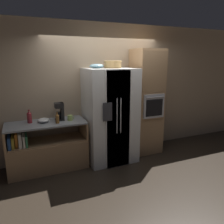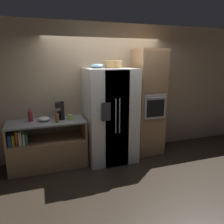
{
  "view_description": "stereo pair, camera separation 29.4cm",
  "coord_description": "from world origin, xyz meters",
  "px_view_note": "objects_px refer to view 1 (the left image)",
  "views": [
    {
      "loc": [
        -1.65,
        -3.93,
        2.06
      ],
      "look_at": [
        -0.0,
        -0.04,
        1.04
      ],
      "focal_mm": 35.0,
      "sensor_mm": 36.0,
      "label": 1
    },
    {
      "loc": [
        -1.37,
        -4.04,
        2.06
      ],
      "look_at": [
        -0.0,
        -0.04,
        1.04
      ],
      "focal_mm": 35.0,
      "sensor_mm": 36.0,
      "label": 2
    }
  ],
  "objects_px": {
    "refrigerator": "(110,116)",
    "mug": "(70,118)",
    "wicker_basket": "(113,64)",
    "fruit_bowl": "(97,66)",
    "bottle_short": "(57,118)",
    "coffee_maker": "(60,111)",
    "bottle_tall": "(29,117)",
    "wall_oven": "(146,102)",
    "mixing_bowl": "(44,120)"
  },
  "relations": [
    {
      "from": "bottle_short",
      "to": "mixing_bowl",
      "type": "relative_size",
      "value": 0.97
    },
    {
      "from": "refrigerator",
      "to": "mixing_bowl",
      "type": "height_order",
      "value": "refrigerator"
    },
    {
      "from": "bottle_short",
      "to": "mixing_bowl",
      "type": "xyz_separation_m",
      "value": [
        -0.23,
        0.17,
        -0.05
      ]
    },
    {
      "from": "refrigerator",
      "to": "wicker_basket",
      "type": "xyz_separation_m",
      "value": [
        0.08,
        0.04,
        1.02
      ]
    },
    {
      "from": "refrigerator",
      "to": "coffee_maker",
      "type": "distance_m",
      "value": 1.0
    },
    {
      "from": "bottle_short",
      "to": "mug",
      "type": "bearing_deg",
      "value": 22.02
    },
    {
      "from": "bottle_short",
      "to": "coffee_maker",
      "type": "distance_m",
      "value": 0.24
    },
    {
      "from": "wall_oven",
      "to": "fruit_bowl",
      "type": "height_order",
      "value": "wall_oven"
    },
    {
      "from": "bottle_tall",
      "to": "mixing_bowl",
      "type": "relative_size",
      "value": 1.17
    },
    {
      "from": "refrigerator",
      "to": "mug",
      "type": "distance_m",
      "value": 0.81
    },
    {
      "from": "mug",
      "to": "bottle_tall",
      "type": "bearing_deg",
      "value": 170.26
    },
    {
      "from": "coffee_maker",
      "to": "wall_oven",
      "type": "bearing_deg",
      "value": -1.51
    },
    {
      "from": "wall_oven",
      "to": "coffee_maker",
      "type": "bearing_deg",
      "value": 178.49
    },
    {
      "from": "wall_oven",
      "to": "mixing_bowl",
      "type": "height_order",
      "value": "wall_oven"
    },
    {
      "from": "fruit_bowl",
      "to": "coffee_maker",
      "type": "bearing_deg",
      "value": 175.32
    },
    {
      "from": "coffee_maker",
      "to": "wicker_basket",
      "type": "bearing_deg",
      "value": -6.6
    },
    {
      "from": "mixing_bowl",
      "to": "bottle_tall",
      "type": "bearing_deg",
      "value": 166.12
    },
    {
      "from": "refrigerator",
      "to": "coffee_maker",
      "type": "xyz_separation_m",
      "value": [
        -0.97,
        0.16,
        0.16
      ]
    },
    {
      "from": "fruit_bowl",
      "to": "mug",
      "type": "xyz_separation_m",
      "value": [
        -0.57,
        -0.04,
        -0.97
      ]
    },
    {
      "from": "coffee_maker",
      "to": "bottle_tall",
      "type": "bearing_deg",
      "value": 177.12
    },
    {
      "from": "fruit_bowl",
      "to": "coffee_maker",
      "type": "height_order",
      "value": "fruit_bowl"
    },
    {
      "from": "fruit_bowl",
      "to": "bottle_short",
      "type": "relative_size",
      "value": 1.38
    },
    {
      "from": "bottle_tall",
      "to": "mug",
      "type": "xyz_separation_m",
      "value": [
        0.72,
        -0.12,
        -0.06
      ]
    },
    {
      "from": "bottle_tall",
      "to": "mug",
      "type": "bearing_deg",
      "value": -9.74
    },
    {
      "from": "wicker_basket",
      "to": "coffee_maker",
      "type": "relative_size",
      "value": 1.03
    },
    {
      "from": "mixing_bowl",
      "to": "coffee_maker",
      "type": "relative_size",
      "value": 0.63
    },
    {
      "from": "bottle_tall",
      "to": "coffee_maker",
      "type": "relative_size",
      "value": 0.74
    },
    {
      "from": "mug",
      "to": "wicker_basket",
      "type": "bearing_deg",
      "value": -1.62
    },
    {
      "from": "bottle_tall",
      "to": "coffee_maker",
      "type": "bearing_deg",
      "value": -2.88
    },
    {
      "from": "wicker_basket",
      "to": "fruit_bowl",
      "type": "distance_m",
      "value": 0.32
    },
    {
      "from": "wicker_basket",
      "to": "mixing_bowl",
      "type": "distance_m",
      "value": 1.71
    },
    {
      "from": "wall_oven",
      "to": "mug",
      "type": "distance_m",
      "value": 1.73
    },
    {
      "from": "refrigerator",
      "to": "bottle_short",
      "type": "xyz_separation_m",
      "value": [
        -1.06,
        -0.04,
        0.07
      ]
    },
    {
      "from": "refrigerator",
      "to": "mug",
      "type": "height_order",
      "value": "refrigerator"
    },
    {
      "from": "wall_oven",
      "to": "mug",
      "type": "xyz_separation_m",
      "value": [
        -1.72,
        -0.05,
        -0.17
      ]
    },
    {
      "from": "fruit_bowl",
      "to": "mixing_bowl",
      "type": "bearing_deg",
      "value": 178.42
    },
    {
      "from": "fruit_bowl",
      "to": "bottle_short",
      "type": "bearing_deg",
      "value": -170.37
    },
    {
      "from": "refrigerator",
      "to": "wicker_basket",
      "type": "distance_m",
      "value": 1.03
    },
    {
      "from": "fruit_bowl",
      "to": "bottle_tall",
      "type": "distance_m",
      "value": 1.58
    },
    {
      "from": "refrigerator",
      "to": "mug",
      "type": "bearing_deg",
      "value": 175.61
    },
    {
      "from": "fruit_bowl",
      "to": "mixing_bowl",
      "type": "relative_size",
      "value": 1.34
    },
    {
      "from": "coffee_maker",
      "to": "bottle_short",
      "type": "bearing_deg",
      "value": -114.7
    },
    {
      "from": "bottle_tall",
      "to": "coffee_maker",
      "type": "height_order",
      "value": "coffee_maker"
    },
    {
      "from": "bottle_tall",
      "to": "bottle_short",
      "type": "bearing_deg",
      "value": -26.01
    },
    {
      "from": "wicker_basket",
      "to": "fruit_bowl",
      "type": "height_order",
      "value": "wicker_basket"
    },
    {
      "from": "refrigerator",
      "to": "fruit_bowl",
      "type": "height_order",
      "value": "fruit_bowl"
    },
    {
      "from": "bottle_short",
      "to": "coffee_maker",
      "type": "bearing_deg",
      "value": 65.3
    },
    {
      "from": "mug",
      "to": "coffee_maker",
      "type": "relative_size",
      "value": 0.39
    },
    {
      "from": "refrigerator",
      "to": "wall_oven",
      "type": "distance_m",
      "value": 0.94
    },
    {
      "from": "bottle_short",
      "to": "mixing_bowl",
      "type": "height_order",
      "value": "bottle_short"
    }
  ]
}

